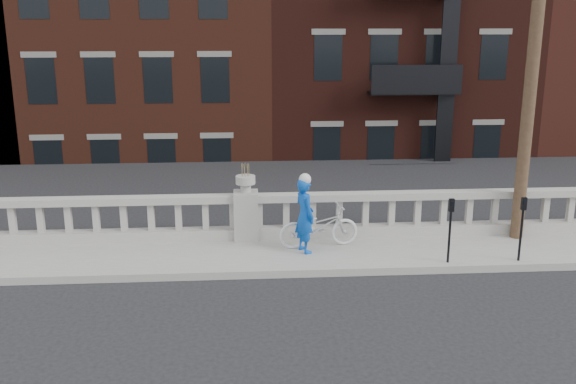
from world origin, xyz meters
name	(u,v)px	position (x,y,z in m)	size (l,w,h in m)	color
ground	(248,322)	(0.00, 0.00, 0.00)	(120.00, 120.00, 0.00)	black
sidewalk	(247,256)	(0.00, 3.00, 0.07)	(32.00, 2.20, 0.15)	gray
balustrade	(246,218)	(0.00, 3.95, 0.64)	(28.00, 0.34, 1.03)	gray
planter_pedestal	(246,210)	(0.00, 3.95, 0.83)	(0.55, 0.55, 1.76)	gray
lower_level	(254,68)	(0.56, 23.04, 2.63)	(80.00, 44.00, 20.80)	#605E59
utility_pole	(538,8)	(6.20, 3.60, 5.24)	(1.60, 0.28, 10.00)	#422D1E
parking_meter_c	(450,223)	(4.14, 2.15, 1.00)	(0.10, 0.09, 1.36)	black
parking_meter_d	(522,222)	(5.64, 2.15, 1.00)	(0.10, 0.09, 1.36)	black
bicycle	(319,226)	(1.59, 3.30, 0.61)	(0.62, 1.77, 0.93)	silver
cyclist	(305,215)	(1.25, 3.00, 0.96)	(0.59, 0.39, 1.62)	#0C4BB9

